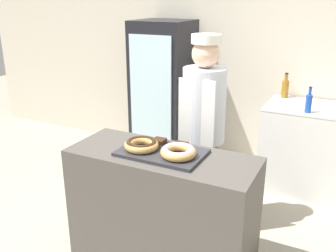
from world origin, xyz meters
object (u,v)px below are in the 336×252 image
donut_light_glaze (178,151)px  chest_freezer (314,149)px  donut_chocolate_glaze (141,144)px  brownie_back_right (180,145)px  bottle_amber (285,88)px  serving_tray (162,152)px  beverage_fridge (163,93)px  brownie_back_left (159,141)px  bottle_blue (309,103)px  baker_person (203,131)px

donut_light_glaze → chest_freezer: size_ratio=0.24×
donut_chocolate_glaze → donut_light_glaze: size_ratio=1.00×
brownie_back_right → bottle_amber: size_ratio=0.33×
serving_tray → chest_freezer: (0.88, 1.73, -0.46)m
brownie_back_right → beverage_fridge: bearing=121.2°
donut_light_glaze → brownie_back_left: size_ratio=2.73×
brownie_back_left → bottle_amber: bottle_amber is taller
beverage_fridge → serving_tray: bearing=-63.0°
serving_tray → brownie_back_left: 0.16m
bottle_blue → baker_person: bearing=-128.3°
donut_light_glaze → bottle_blue: (0.65, 1.53, 0.04)m
serving_tray → bottle_blue: 1.69m
baker_person → bottle_amber: (0.41, 1.38, 0.12)m
brownie_back_left → chest_freezer: 1.94m
brownie_back_right → bottle_amber: (0.40, 1.84, 0.07)m
brownie_back_left → baker_person: (0.17, 0.46, -0.05)m
donut_chocolate_glaze → bottle_amber: size_ratio=0.90×
donut_chocolate_glaze → brownie_back_right: 0.28m
baker_person → beverage_fridge: bearing=130.1°
donut_chocolate_glaze → bottle_amber: bottle_amber is taller
brownie_back_right → chest_freezer: size_ratio=0.09×
serving_tray → donut_light_glaze: bearing=-13.0°
donut_light_glaze → bottle_blue: bottle_blue is taller
brownie_back_left → serving_tray: bearing=-55.0°
bottle_amber → brownie_back_right: bearing=-102.4°
serving_tray → beverage_fridge: (-0.88, 1.73, -0.06)m
brownie_back_right → bottle_blue: bottle_blue is taller
donut_light_glaze → brownie_back_left: 0.28m
serving_tray → brownie_back_right: (0.09, 0.13, 0.03)m
bottle_amber → bottle_blue: 0.56m
brownie_back_left → bottle_blue: 1.63m
brownie_back_left → bottle_blue: bearing=57.1°
serving_tray → bottle_blue: (0.80, 1.49, 0.09)m
brownie_back_left → beverage_fridge: 1.79m
brownie_back_right → donut_light_glaze: bearing=-70.3°
donut_light_glaze → baker_person: 0.63m
donut_chocolate_glaze → brownie_back_left: size_ratio=2.73×
chest_freezer → donut_light_glaze: bearing=-112.6°
brownie_back_left → brownie_back_right: bearing=0.0°
bottle_blue → bottle_amber: bearing=122.6°
serving_tray → donut_light_glaze: donut_light_glaze is taller
brownie_back_left → chest_freezer: (0.97, 1.61, -0.49)m
chest_freezer → beverage_fridge: bearing=-179.8°
brownie_back_left → brownie_back_right: 0.18m
serving_tray → baker_person: 0.59m
donut_chocolate_glaze → beverage_fridge: (-0.73, 1.76, -0.11)m
donut_chocolate_glaze → brownie_back_right: (0.23, 0.16, -0.02)m
serving_tray → donut_chocolate_glaze: size_ratio=2.43×
donut_light_glaze → donut_chocolate_glaze: bearing=180.0°
donut_chocolate_glaze → baker_person: baker_person is taller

